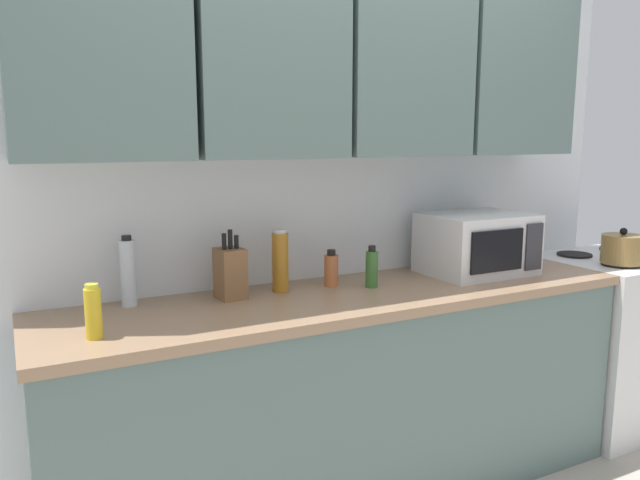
{
  "coord_description": "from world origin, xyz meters",
  "views": [
    {
      "loc": [
        -1.24,
        -2.41,
        1.54
      ],
      "look_at": [
        -0.12,
        -0.25,
        1.12
      ],
      "focal_mm": 34.35,
      "sensor_mm": 36.0,
      "label": 1
    }
  ],
  "objects_px": {
    "bottle_green_oil": "(372,268)",
    "bottle_spice_jar": "(331,270)",
    "microwave": "(477,244)",
    "knife_block": "(230,273)",
    "bottle_clear_tall": "(128,272)",
    "stove_range": "(612,339)",
    "bottle_yellow_mustard": "(93,312)",
    "kettle": "(622,249)",
    "bottle_amber_vinegar": "(280,261)"
  },
  "relations": [
    {
      "from": "knife_block",
      "to": "stove_range",
      "type": "bearing_deg",
      "value": -4.33
    },
    {
      "from": "stove_range",
      "to": "kettle",
      "type": "xyz_separation_m",
      "value": [
        -0.17,
        -0.14,
        0.53
      ]
    },
    {
      "from": "knife_block",
      "to": "bottle_spice_jar",
      "type": "xyz_separation_m",
      "value": [
        0.45,
        -0.0,
        -0.03
      ]
    },
    {
      "from": "microwave",
      "to": "knife_block",
      "type": "bearing_deg",
      "value": 175.23
    },
    {
      "from": "knife_block",
      "to": "bottle_yellow_mustard",
      "type": "relative_size",
      "value": 1.55
    },
    {
      "from": "bottle_amber_vinegar",
      "to": "bottle_spice_jar",
      "type": "bearing_deg",
      "value": -3.89
    },
    {
      "from": "bottle_spice_jar",
      "to": "knife_block",
      "type": "bearing_deg",
      "value": 179.41
    },
    {
      "from": "stove_range",
      "to": "bottle_spice_jar",
      "type": "bearing_deg",
      "value": 174.65
    },
    {
      "from": "bottle_clear_tall",
      "to": "bottle_amber_vinegar",
      "type": "relative_size",
      "value": 1.04
    },
    {
      "from": "knife_block",
      "to": "bottle_green_oil",
      "type": "height_order",
      "value": "knife_block"
    },
    {
      "from": "bottle_clear_tall",
      "to": "stove_range",
      "type": "bearing_deg",
      "value": -5.36
    },
    {
      "from": "stove_range",
      "to": "knife_block",
      "type": "height_order",
      "value": "knife_block"
    },
    {
      "from": "kettle",
      "to": "bottle_green_oil",
      "type": "xyz_separation_m",
      "value": [
        -1.34,
        0.2,
        -0.0
      ]
    },
    {
      "from": "kettle",
      "to": "bottle_spice_jar",
      "type": "bearing_deg",
      "value": 168.74
    },
    {
      "from": "microwave",
      "to": "bottle_yellow_mustard",
      "type": "bearing_deg",
      "value": -174.4
    },
    {
      "from": "stove_range",
      "to": "kettle",
      "type": "distance_m",
      "value": 0.58
    },
    {
      "from": "stove_range",
      "to": "knife_block",
      "type": "relative_size",
      "value": 3.3
    },
    {
      "from": "microwave",
      "to": "knife_block",
      "type": "xyz_separation_m",
      "value": [
        -1.17,
        0.1,
        -0.04
      ]
    },
    {
      "from": "microwave",
      "to": "bottle_spice_jar",
      "type": "xyz_separation_m",
      "value": [
        -0.72,
        0.09,
        -0.07
      ]
    },
    {
      "from": "microwave",
      "to": "bottle_green_oil",
      "type": "distance_m",
      "value": 0.58
    },
    {
      "from": "stove_range",
      "to": "bottle_green_oil",
      "type": "height_order",
      "value": "bottle_green_oil"
    },
    {
      "from": "bottle_spice_jar",
      "to": "bottle_green_oil",
      "type": "distance_m",
      "value": 0.17
    },
    {
      "from": "microwave",
      "to": "bottle_clear_tall",
      "type": "xyz_separation_m",
      "value": [
        -1.55,
        0.17,
        -0.01
      ]
    },
    {
      "from": "knife_block",
      "to": "bottle_clear_tall",
      "type": "bearing_deg",
      "value": 169.0
    },
    {
      "from": "bottle_yellow_mustard",
      "to": "bottle_amber_vinegar",
      "type": "bearing_deg",
      "value": 19.88
    },
    {
      "from": "bottle_green_oil",
      "to": "bottle_yellow_mustard",
      "type": "bearing_deg",
      "value": -171.83
    },
    {
      "from": "stove_range",
      "to": "knife_block",
      "type": "distance_m",
      "value": 2.17
    },
    {
      "from": "microwave",
      "to": "bottle_clear_tall",
      "type": "distance_m",
      "value": 1.56
    },
    {
      "from": "microwave",
      "to": "bottle_clear_tall",
      "type": "height_order",
      "value": "microwave"
    },
    {
      "from": "kettle",
      "to": "bottle_yellow_mustard",
      "type": "relative_size",
      "value": 1.1
    },
    {
      "from": "bottle_clear_tall",
      "to": "kettle",
      "type": "bearing_deg",
      "value": -9.17
    },
    {
      "from": "microwave",
      "to": "knife_block",
      "type": "distance_m",
      "value": 1.18
    },
    {
      "from": "kettle",
      "to": "bottle_amber_vinegar",
      "type": "xyz_separation_m",
      "value": [
        -1.71,
        0.31,
        0.04
      ]
    },
    {
      "from": "stove_range",
      "to": "microwave",
      "type": "xyz_separation_m",
      "value": [
        -0.93,
        0.06,
        0.59
      ]
    },
    {
      "from": "bottle_clear_tall",
      "to": "bottle_amber_vinegar",
      "type": "bearing_deg",
      "value": -5.94
    },
    {
      "from": "knife_block",
      "to": "bottle_amber_vinegar",
      "type": "distance_m",
      "value": 0.22
    },
    {
      "from": "microwave",
      "to": "bottle_spice_jar",
      "type": "bearing_deg",
      "value": 172.65
    },
    {
      "from": "knife_block",
      "to": "bottle_green_oil",
      "type": "xyz_separation_m",
      "value": [
        0.59,
        -0.1,
        -0.02
      ]
    },
    {
      "from": "bottle_green_oil",
      "to": "bottle_spice_jar",
      "type": "bearing_deg",
      "value": 145.35
    },
    {
      "from": "microwave",
      "to": "bottle_yellow_mustard",
      "type": "xyz_separation_m",
      "value": [
        -1.72,
        -0.17,
        -0.05
      ]
    },
    {
      "from": "bottle_green_oil",
      "to": "bottle_yellow_mustard",
      "type": "distance_m",
      "value": 1.15
    },
    {
      "from": "bottle_spice_jar",
      "to": "kettle",
      "type": "bearing_deg",
      "value": -11.26
    },
    {
      "from": "bottle_clear_tall",
      "to": "bottle_amber_vinegar",
      "type": "height_order",
      "value": "bottle_clear_tall"
    },
    {
      "from": "knife_block",
      "to": "bottle_amber_vinegar",
      "type": "bearing_deg",
      "value": 2.87
    },
    {
      "from": "bottle_spice_jar",
      "to": "bottle_yellow_mustard",
      "type": "height_order",
      "value": "bottle_yellow_mustard"
    },
    {
      "from": "stove_range",
      "to": "microwave",
      "type": "relative_size",
      "value": 1.9
    },
    {
      "from": "kettle",
      "to": "bottle_yellow_mustard",
      "type": "bearing_deg",
      "value": 179.24
    },
    {
      "from": "stove_range",
      "to": "bottle_green_oil",
      "type": "bearing_deg",
      "value": 177.87
    },
    {
      "from": "bottle_yellow_mustard",
      "to": "bottle_amber_vinegar",
      "type": "distance_m",
      "value": 0.82
    },
    {
      "from": "kettle",
      "to": "bottle_clear_tall",
      "type": "distance_m",
      "value": 2.33
    }
  ]
}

